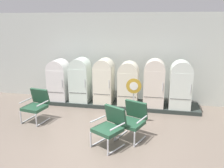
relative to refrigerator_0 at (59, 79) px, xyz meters
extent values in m
cube|color=#706256|center=(2.14, -2.92, -0.94)|extent=(12.00, 10.00, 0.05)
cube|color=beige|center=(2.14, 0.74, 0.71)|extent=(11.76, 0.12, 3.24)
cube|color=#47443F|center=(2.14, 0.73, 1.97)|extent=(11.76, 0.07, 0.06)
cube|color=#29312E|center=(2.14, 0.10, -0.84)|extent=(5.66, 0.95, 0.13)
cube|color=white|center=(0.00, 0.00, -0.21)|extent=(0.67, 0.67, 1.14)
cylinder|color=white|center=(0.00, 0.00, 0.36)|extent=(0.67, 0.66, 0.67)
cube|color=#383838|center=(0.00, -0.34, -0.41)|extent=(0.62, 0.01, 0.01)
cylinder|color=silver|center=(0.28, -0.35, -0.07)|extent=(0.02, 0.02, 0.28)
cube|color=silver|center=(0.83, 0.00, -0.17)|extent=(0.68, 0.66, 1.22)
cylinder|color=silver|center=(0.83, 0.00, 0.44)|extent=(0.68, 0.65, 0.68)
cube|color=#383838|center=(0.83, -0.34, -0.39)|extent=(0.62, 0.01, 0.01)
cylinder|color=silver|center=(1.10, -0.35, -0.02)|extent=(0.02, 0.02, 0.28)
cube|color=silver|center=(1.69, 0.02, -0.16)|extent=(0.64, 0.70, 1.24)
cylinder|color=silver|center=(1.69, 0.02, 0.46)|extent=(0.64, 0.69, 0.64)
cube|color=#383838|center=(1.69, -0.34, -0.38)|extent=(0.59, 0.01, 0.01)
cylinder|color=silver|center=(1.95, -0.35, -0.01)|extent=(0.02, 0.02, 0.28)
cube|color=silver|center=(2.55, -0.04, -0.20)|extent=(0.67, 0.60, 1.16)
cylinder|color=silver|center=(2.55, -0.04, 0.38)|extent=(0.67, 0.58, 0.67)
cube|color=#383838|center=(2.55, -0.34, -0.41)|extent=(0.62, 0.01, 0.01)
cylinder|color=silver|center=(2.83, -0.35, -0.06)|extent=(0.02, 0.02, 0.28)
cube|color=silver|center=(3.43, -0.01, -0.15)|extent=(0.68, 0.64, 1.27)
cylinder|color=silver|center=(3.43, -0.01, 0.49)|extent=(0.68, 0.63, 0.68)
cube|color=#383838|center=(3.43, -0.34, -0.37)|extent=(0.62, 0.01, 0.01)
cylinder|color=silver|center=(3.70, -0.35, 0.01)|extent=(0.02, 0.02, 0.28)
cube|color=silver|center=(4.28, -0.02, -0.16)|extent=(0.69, 0.63, 1.24)
cylinder|color=silver|center=(4.28, -0.02, 0.46)|extent=(0.69, 0.62, 0.69)
cube|color=#383838|center=(4.28, -0.34, -0.38)|extent=(0.64, 0.01, 0.01)
cylinder|color=silver|center=(4.56, -0.35, -0.01)|extent=(0.02, 0.02, 0.28)
cylinder|color=silver|center=(-0.32, -1.69, -0.89)|extent=(0.15, 0.62, 0.04)
cylinder|color=silver|center=(-0.37, -1.98, -0.70)|extent=(0.05, 0.05, 0.38)
cylinder|color=silver|center=(0.23, -1.79, -0.89)|extent=(0.15, 0.62, 0.04)
cylinder|color=silver|center=(0.18, -2.08, -0.70)|extent=(0.05, 0.05, 0.38)
cube|color=#234A34|center=(-0.04, -1.74, -0.47)|extent=(0.69, 0.67, 0.09)
cube|color=#234A34|center=(0.01, -1.45, -0.19)|extent=(0.62, 0.27, 0.48)
cylinder|color=silver|center=(-0.35, -1.68, -0.28)|extent=(0.13, 0.51, 0.04)
cylinder|color=silver|center=(0.27, -1.80, -0.28)|extent=(0.13, 0.51, 0.04)
cylinder|color=silver|center=(2.65, -2.16, -0.89)|extent=(0.28, 0.60, 0.04)
cylinder|color=silver|center=(2.54, -2.43, -0.70)|extent=(0.05, 0.05, 0.38)
cylinder|color=silver|center=(3.17, -2.37, -0.89)|extent=(0.28, 0.60, 0.04)
cylinder|color=silver|center=(3.05, -2.64, -0.70)|extent=(0.05, 0.05, 0.38)
cube|color=#234A34|center=(2.91, -2.26, -0.47)|extent=(0.77, 0.76, 0.09)
cube|color=#234A34|center=(3.02, -1.99, -0.19)|extent=(0.62, 0.38, 0.48)
cylinder|color=silver|center=(2.62, -2.14, -0.28)|extent=(0.23, 0.49, 0.04)
cylinder|color=silver|center=(3.20, -2.38, -0.28)|extent=(0.23, 0.49, 0.04)
cylinder|color=silver|center=(2.17, -2.59, -0.89)|extent=(0.35, 0.56, 0.04)
cylinder|color=silver|center=(2.02, -2.85, -0.70)|extent=(0.05, 0.05, 0.38)
cylinder|color=silver|center=(2.65, -2.87, -0.89)|extent=(0.35, 0.56, 0.04)
cylinder|color=silver|center=(2.51, -3.13, -0.70)|extent=(0.05, 0.05, 0.38)
cube|color=#234A34|center=(2.41, -2.73, -0.47)|extent=(0.80, 0.79, 0.09)
cube|color=#234A34|center=(2.56, -2.47, -0.19)|extent=(0.60, 0.44, 0.48)
cylinder|color=silver|center=(2.14, -2.57, -0.28)|extent=(0.29, 0.46, 0.04)
cylinder|color=silver|center=(2.69, -2.89, -0.28)|extent=(0.29, 0.46, 0.04)
cylinder|color=#2D2D30|center=(2.87, -1.24, -0.90)|extent=(0.32, 0.32, 0.03)
cylinder|color=silver|center=(2.87, -1.24, -0.32)|extent=(0.04, 0.04, 1.12)
cylinder|color=#B88C29|center=(2.87, -1.27, 0.24)|extent=(0.44, 0.02, 0.44)
cylinder|color=white|center=(2.87, -1.28, 0.24)|extent=(0.24, 0.00, 0.24)
camera|label=1|loc=(3.52, -7.73, 2.08)|focal=37.65mm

